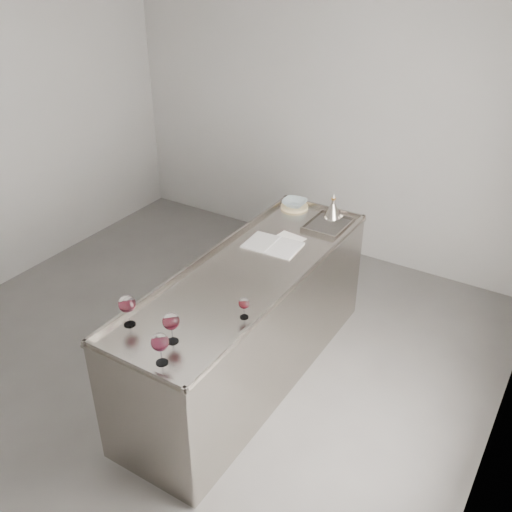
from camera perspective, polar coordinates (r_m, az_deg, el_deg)
The scene contains 11 objects.
room_shell at distance 3.85m, azimuth -9.53°, elevation 4.51°, with size 4.54×5.04×2.84m.
counter at distance 4.27m, azimuth -0.69°, elevation -6.79°, with size 0.77×2.42×0.97m.
wine_glass_left at distance 3.48m, azimuth -12.77°, elevation -4.77°, with size 0.10×0.10×0.21m.
wine_glass_middle at distance 3.17m, azimuth -9.58°, elevation -8.56°, with size 0.10×0.10×0.20m.
wine_glass_right at distance 3.31m, azimuth -8.49°, elevation -6.55°, with size 0.10×0.10×0.20m.
wine_glass_small at distance 3.49m, azimuth -1.21°, elevation -4.82°, with size 0.07×0.07×0.14m.
notebook at distance 4.31m, azimuth 1.68°, elevation 1.11°, with size 0.42×0.31×0.02m.
loose_paper_top at distance 4.36m, azimuth 2.78°, elevation 1.41°, with size 0.22×0.31×0.00m, color white.
trivet at distance 4.92m, azimuth 3.86°, elevation 4.94°, with size 0.23×0.23×0.02m, color #D3BE88.
ceramic_bowl at distance 4.90m, azimuth 3.87°, elevation 5.31°, with size 0.21×0.21×0.05m, color #92A5AA.
wine_funnel at distance 4.76m, azimuth 7.69°, elevation 4.59°, with size 0.15×0.15×0.22m.
Camera 1 is at (2.35, -2.57, 3.04)m, focal length 40.00 mm.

